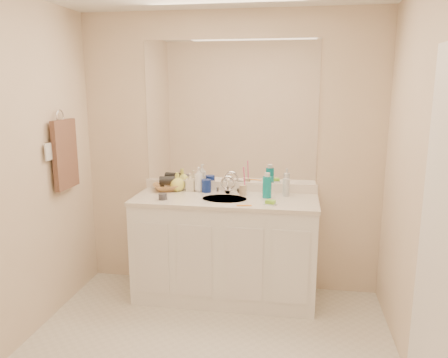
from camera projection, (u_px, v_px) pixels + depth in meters
name	position (u px, v px, depth m)	size (l,w,h in m)	color
wall_back	(230.00, 154.00, 3.79)	(2.60, 0.02, 2.40)	beige
wall_front	(100.00, 289.00, 1.28)	(2.60, 0.02, 2.40)	beige
wall_right	(434.00, 197.00, 2.33)	(0.02, 2.60, 2.40)	beige
vanity_cabinet	(225.00, 250.00, 3.69)	(1.50, 0.55, 0.85)	white
countertop	(225.00, 200.00, 3.60)	(1.52, 0.57, 0.03)	silver
backsplash	(230.00, 186.00, 3.84)	(1.52, 0.03, 0.08)	white
sink_basin	(225.00, 200.00, 3.58)	(0.37, 0.37, 0.02)	beige
faucet	(228.00, 187.00, 3.74)	(0.02, 0.02, 0.11)	silver
mirror	(230.00, 113.00, 3.71)	(1.48, 0.01, 1.20)	white
blue_mug	(206.00, 186.00, 3.78)	(0.08, 0.08, 0.11)	navy
tan_cup	(243.00, 190.00, 3.68)	(0.06, 0.06, 0.09)	beige
toothbrush	(244.00, 178.00, 3.65)	(0.01, 0.01, 0.19)	#FE4392
mouthwash_bottle	(267.00, 187.00, 3.59)	(0.07, 0.07, 0.18)	#0C8B93
clear_pump_bottle	(286.00, 187.00, 3.64)	(0.06, 0.06, 0.15)	silver
soap_dish	(270.00, 204.00, 3.38)	(0.09, 0.07, 0.01)	white
green_soap	(270.00, 202.00, 3.38)	(0.07, 0.05, 0.03)	#80CD32
orange_comb	(244.00, 205.00, 3.36)	(0.12, 0.02, 0.00)	orange
dark_jar	(163.00, 197.00, 3.54)	(0.07, 0.07, 0.05)	#38373F
soap_bottle_white	(199.00, 179.00, 3.80)	(0.08, 0.08, 0.21)	white
soap_bottle_cream	(190.00, 182.00, 3.83)	(0.07, 0.07, 0.16)	#F1E5C4
soap_bottle_yellow	(177.00, 182.00, 3.82)	(0.13, 0.13, 0.16)	#EEEE5C
wicker_basket	(166.00, 187.00, 3.85)	(0.24, 0.24, 0.06)	#AA7744
hair_dryer	(168.00, 180.00, 3.83)	(0.08, 0.08, 0.15)	black
towel_ring	(60.00, 116.00, 3.41)	(0.11, 0.11, 0.01)	silver
hand_towel	(65.00, 154.00, 3.47)	(0.04, 0.32, 0.55)	#493027
switch_plate	(48.00, 152.00, 3.27)	(0.01, 0.09, 0.13)	white
door	(446.00, 253.00, 2.09)	(0.02, 0.82, 2.00)	white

